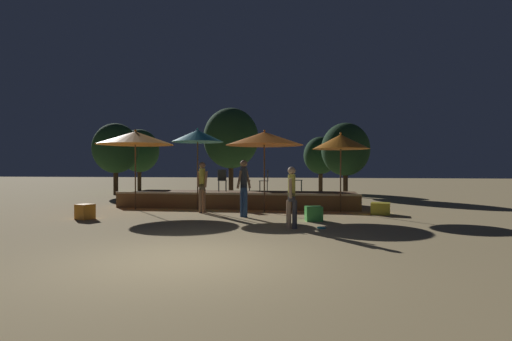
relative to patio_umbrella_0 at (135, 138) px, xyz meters
name	(u,v)px	position (x,y,z in m)	size (l,w,h in m)	color
ground_plane	(187,260)	(4.83, -7.91, -2.80)	(120.00, 120.00, 0.00)	tan
wooden_deck	(240,199)	(3.79, 2.04, -2.51)	(9.78, 3.08, 0.66)	brown
patio_umbrella_0	(135,138)	(0.00, 0.00, 0.00)	(2.98, 2.98, 3.13)	brown
patio_umbrella_1	(341,142)	(7.90, 0.35, -0.21)	(2.10, 2.10, 2.94)	brown
patio_umbrella_2	(198,136)	(2.42, 0.37, 0.08)	(2.04, 2.04, 3.19)	brown
patio_umbrella_3	(264,139)	(5.12, -0.08, -0.09)	(2.88, 2.88, 3.04)	brown
cube_seat_0	(380,209)	(9.24, -0.23, -2.59)	(0.74, 0.74, 0.41)	yellow
cube_seat_1	(85,212)	(-0.20, -3.08, -2.56)	(0.57, 0.57, 0.48)	orange
cube_seat_2	(314,214)	(6.96, -2.32, -2.57)	(0.58, 0.58, 0.44)	#4CC651
person_0	(202,184)	(2.92, -0.68, -1.77)	(0.47, 0.29, 1.84)	#997051
person_1	(244,185)	(4.67, -1.73, -1.74)	(0.45, 0.49, 1.88)	#2D4C7F
person_2	(292,196)	(6.41, -4.02, -1.91)	(0.29, 0.50, 1.66)	#3F3F47
bistro_chair_0	(222,178)	(3.15, 1.39, -1.59)	(0.43, 0.44, 0.90)	#2D3338
bistro_chair_1	(244,178)	(3.95, 2.01, -1.59)	(0.40, 0.40, 0.90)	#47474C
bistro_chair_2	(266,178)	(4.99, 1.26, -1.59)	(0.40, 0.40, 0.90)	#2D3338
bistro_chair_3	(296,178)	(6.13, 2.26, -1.59)	(0.41, 0.40, 0.90)	#1E4C47
frisbee_disc	(322,228)	(7.20, -3.81, -2.78)	(0.23, 0.23, 0.03)	#33B2D8
background_tree_0	(116,148)	(-5.04, 7.72, 0.01)	(2.73, 2.73, 4.32)	#3D2B1C
background_tree_1	(345,149)	(8.58, 8.75, -0.10)	(2.76, 2.76, 4.22)	#3D2B1C
background_tree_2	(231,138)	(1.99, 8.15, 0.57)	(3.21, 3.21, 5.14)	#3D2B1C
background_tree_3	(321,156)	(7.17, 12.90, -0.32)	(2.31, 2.31, 3.76)	#3D2B1C
background_tree_4	(139,151)	(-5.76, 12.41, 0.07)	(2.81, 2.81, 4.42)	#3D2B1C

